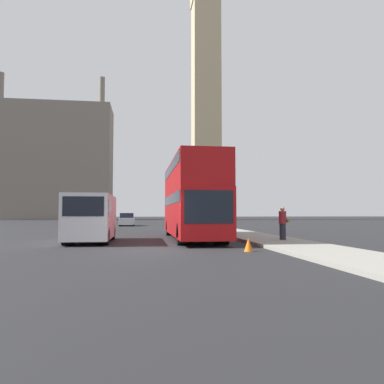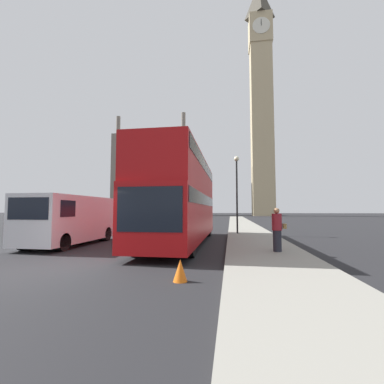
{
  "view_description": "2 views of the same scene",
  "coord_description": "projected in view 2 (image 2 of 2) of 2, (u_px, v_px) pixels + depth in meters",
  "views": [
    {
      "loc": [
        -0.34,
        -15.58,
        1.55
      ],
      "look_at": [
        2.7,
        7.09,
        2.84
      ],
      "focal_mm": 35.0,
      "sensor_mm": 36.0,
      "label": 1
    },
    {
      "loc": [
        5.2,
        -7.33,
        1.79
      ],
      "look_at": [
        2.0,
        13.97,
        3.31
      ],
      "focal_mm": 24.0,
      "sensor_mm": 36.0,
      "label": 2
    }
  ],
  "objects": [
    {
      "name": "ground_plane",
      "position": [
        60.0,
        268.0,
        7.88
      ],
      "size": [
        300.0,
        300.0,
        0.0
      ],
      "primitive_type": "plane",
      "color": "black"
    },
    {
      "name": "building_block_distant",
      "position": [
        154.0,
        175.0,
        90.97
      ],
      "size": [
        27.1,
        11.64,
        34.29
      ],
      "color": "slate",
      "rests_on": "ground_plane"
    },
    {
      "name": "street_lamp",
      "position": [
        237.0,
        182.0,
        18.37
      ],
      "size": [
        0.36,
        0.36,
        5.52
      ],
      "color": "black",
      "rests_on": "sidewalk_strip"
    },
    {
      "name": "clock_tower",
      "position": [
        261.0,
        92.0,
        81.6
      ],
      "size": [
        7.05,
        7.22,
        76.42
      ],
      "color": "tan",
      "rests_on": "ground_plane"
    },
    {
      "name": "pedestrian",
      "position": [
        277.0,
        230.0,
        10.23
      ],
      "size": [
        0.54,
        0.38,
        1.73
      ],
      "color": "#23232D",
      "rests_on": "sidewalk_strip"
    },
    {
      "name": "red_double_decker_bus",
      "position": [
        182.0,
        196.0,
        14.0
      ],
      "size": [
        2.54,
        11.47,
        4.56
      ],
      "color": "#A80F11",
      "rests_on": "ground_plane"
    },
    {
      "name": "sidewalk_strip",
      "position": [
        283.0,
        274.0,
        6.9
      ],
      "size": [
        3.18,
        120.0,
        0.15
      ],
      "color": "gray",
      "rests_on": "ground_plane"
    },
    {
      "name": "traffic_cone",
      "position": [
        180.0,
        270.0,
        6.45
      ],
      "size": [
        0.36,
        0.36,
        0.55
      ],
      "color": "orange",
      "rests_on": "ground_plane"
    },
    {
      "name": "white_van",
      "position": [
        70.0,
        219.0,
        13.22
      ],
      "size": [
        2.22,
        5.83,
        2.5
      ],
      "color": "silver",
      "rests_on": "ground_plane"
    },
    {
      "name": "parked_sedan",
      "position": [
        182.0,
        217.0,
        38.81
      ],
      "size": [
        1.79,
        4.76,
        1.55
      ],
      "color": "silver",
      "rests_on": "ground_plane"
    }
  ]
}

